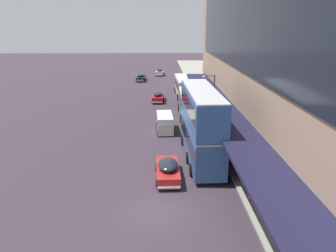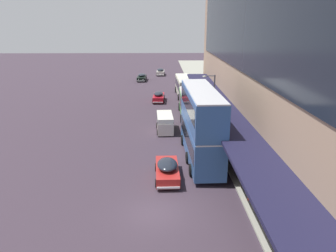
{
  "view_description": "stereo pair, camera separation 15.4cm",
  "coord_description": "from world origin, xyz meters",
  "px_view_note": "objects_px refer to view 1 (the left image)",
  "views": [
    {
      "loc": [
        0.36,
        -18.7,
        11.84
      ],
      "look_at": [
        1.14,
        13.56,
        1.68
      ],
      "focal_mm": 35.0,
      "sensor_mm": 36.0,
      "label": 1
    },
    {
      "loc": [
        0.51,
        -18.7,
        11.84
      ],
      "look_at": [
        1.14,
        13.56,
        1.68
      ],
      "focal_mm": 35.0,
      "sensor_mm": 36.0,
      "label": 2
    }
  ],
  "objects_px": {
    "street_lamp": "(212,96)",
    "pedestrian_at_kerb": "(260,196)",
    "transit_bus_kerbside_front": "(190,103)",
    "sedan_lead_near": "(168,169)",
    "fire_hydrant": "(250,195)",
    "vw_van": "(165,122)",
    "transit_bus_kerbside_rear": "(201,123)",
    "sedan_trailing_near": "(141,77)",
    "transit_bus_kerbside_far": "(184,86)",
    "sedan_second_mid": "(160,72)",
    "sedan_lead_mid": "(158,97)"
  },
  "relations": [
    {
      "from": "transit_bus_kerbside_far",
      "to": "sedan_lead_mid",
      "type": "relative_size",
      "value": 2.05
    },
    {
      "from": "transit_bus_kerbside_rear",
      "to": "sedan_second_mid",
      "type": "relative_size",
      "value": 2.39
    },
    {
      "from": "street_lamp",
      "to": "pedestrian_at_kerb",
      "type": "bearing_deg",
      "value": -89.0
    },
    {
      "from": "transit_bus_kerbside_rear",
      "to": "sedan_lead_near",
      "type": "xyz_separation_m",
      "value": [
        -3.05,
        -3.91,
        -2.66
      ]
    },
    {
      "from": "pedestrian_at_kerb",
      "to": "fire_hydrant",
      "type": "distance_m",
      "value": 1.48
    },
    {
      "from": "transit_bus_kerbside_rear",
      "to": "vw_van",
      "type": "xyz_separation_m",
      "value": [
        -3.12,
        8.23,
        -2.35
      ]
    },
    {
      "from": "transit_bus_kerbside_rear",
      "to": "fire_hydrant",
      "type": "height_order",
      "value": "transit_bus_kerbside_rear"
    },
    {
      "from": "sedan_lead_mid",
      "to": "transit_bus_kerbside_far",
      "type": "bearing_deg",
      "value": 41.84
    },
    {
      "from": "sedan_lead_near",
      "to": "transit_bus_kerbside_rear",
      "type": "bearing_deg",
      "value": 52.03
    },
    {
      "from": "sedan_trailing_near",
      "to": "pedestrian_at_kerb",
      "type": "height_order",
      "value": "pedestrian_at_kerb"
    },
    {
      "from": "sedan_lead_mid",
      "to": "fire_hydrant",
      "type": "height_order",
      "value": "sedan_lead_mid"
    },
    {
      "from": "street_lamp",
      "to": "vw_van",
      "type": "bearing_deg",
      "value": -164.73
    },
    {
      "from": "transit_bus_kerbside_rear",
      "to": "sedan_trailing_near",
      "type": "xyz_separation_m",
      "value": [
        -7.72,
        42.74,
        -2.71
      ]
    },
    {
      "from": "transit_bus_kerbside_rear",
      "to": "sedan_lead_mid",
      "type": "xyz_separation_m",
      "value": [
        -3.95,
        23.07,
        -2.68
      ]
    },
    {
      "from": "fire_hydrant",
      "to": "pedestrian_at_kerb",
      "type": "bearing_deg",
      "value": -80.03
    },
    {
      "from": "transit_bus_kerbside_rear",
      "to": "street_lamp",
      "type": "relative_size",
      "value": 1.84
    },
    {
      "from": "transit_bus_kerbside_far",
      "to": "sedan_lead_mid",
      "type": "distance_m",
      "value": 5.93
    },
    {
      "from": "transit_bus_kerbside_far",
      "to": "sedan_second_mid",
      "type": "height_order",
      "value": "transit_bus_kerbside_far"
    },
    {
      "from": "pedestrian_at_kerb",
      "to": "sedan_lead_mid",
      "type": "bearing_deg",
      "value": 101.9
    },
    {
      "from": "transit_bus_kerbside_front",
      "to": "sedan_lead_mid",
      "type": "distance_m",
      "value": 9.72
    },
    {
      "from": "sedan_lead_near",
      "to": "fire_hydrant",
      "type": "height_order",
      "value": "sedan_lead_near"
    },
    {
      "from": "transit_bus_kerbside_rear",
      "to": "sedan_lead_mid",
      "type": "distance_m",
      "value": 23.56
    },
    {
      "from": "fire_hydrant",
      "to": "sedan_trailing_near",
      "type": "bearing_deg",
      "value": 101.54
    },
    {
      "from": "transit_bus_kerbside_far",
      "to": "street_lamp",
      "type": "height_order",
      "value": "street_lamp"
    },
    {
      "from": "sedan_second_mid",
      "to": "street_lamp",
      "type": "height_order",
      "value": "street_lamp"
    },
    {
      "from": "vw_van",
      "to": "pedestrian_at_kerb",
      "type": "bearing_deg",
      "value": -70.95
    },
    {
      "from": "transit_bus_kerbside_front",
      "to": "transit_bus_kerbside_far",
      "type": "relative_size",
      "value": 0.94
    },
    {
      "from": "sedan_trailing_near",
      "to": "fire_hydrant",
      "type": "bearing_deg",
      "value": -78.46
    },
    {
      "from": "sedan_lead_near",
      "to": "pedestrian_at_kerb",
      "type": "height_order",
      "value": "pedestrian_at_kerb"
    },
    {
      "from": "pedestrian_at_kerb",
      "to": "transit_bus_kerbside_far",
      "type": "bearing_deg",
      "value": 93.8
    },
    {
      "from": "sedan_lead_near",
      "to": "pedestrian_at_kerb",
      "type": "distance_m",
      "value": 7.67
    },
    {
      "from": "transit_bus_kerbside_front",
      "to": "street_lamp",
      "type": "bearing_deg",
      "value": -64.64
    },
    {
      "from": "transit_bus_kerbside_far",
      "to": "sedan_second_mid",
      "type": "distance_m",
      "value": 23.92
    },
    {
      "from": "vw_van",
      "to": "transit_bus_kerbside_rear",
      "type": "bearing_deg",
      "value": -69.23
    },
    {
      "from": "sedan_trailing_near",
      "to": "sedan_lead_near",
      "type": "height_order",
      "value": "sedan_lead_near"
    },
    {
      "from": "sedan_second_mid",
      "to": "fire_hydrant",
      "type": "height_order",
      "value": "sedan_second_mid"
    },
    {
      "from": "sedan_trailing_near",
      "to": "street_lamp",
      "type": "bearing_deg",
      "value": -72.86
    },
    {
      "from": "sedan_lead_near",
      "to": "sedan_lead_mid",
      "type": "xyz_separation_m",
      "value": [
        -0.9,
        26.98,
        -0.01
      ]
    },
    {
      "from": "transit_bus_kerbside_front",
      "to": "sedan_lead_mid",
      "type": "xyz_separation_m",
      "value": [
        -4.21,
        8.7,
        -1.04
      ]
    },
    {
      "from": "sedan_trailing_near",
      "to": "street_lamp",
      "type": "relative_size",
      "value": 0.84
    },
    {
      "from": "transit_bus_kerbside_front",
      "to": "transit_bus_kerbside_rear",
      "type": "bearing_deg",
      "value": -91.06
    },
    {
      "from": "sedan_trailing_near",
      "to": "pedestrian_at_kerb",
      "type": "xyz_separation_m",
      "value": [
        10.5,
        -51.61,
        0.43
      ]
    },
    {
      "from": "transit_bus_kerbside_front",
      "to": "street_lamp",
      "type": "distance_m",
      "value": 5.46
    },
    {
      "from": "sedan_trailing_near",
      "to": "transit_bus_kerbside_rear",
      "type": "bearing_deg",
      "value": -79.76
    },
    {
      "from": "vw_van",
      "to": "sedan_trailing_near",
      "type": "bearing_deg",
      "value": 97.59
    },
    {
      "from": "pedestrian_at_kerb",
      "to": "street_lamp",
      "type": "relative_size",
      "value": 0.31
    },
    {
      "from": "transit_bus_kerbside_far",
      "to": "sedan_trailing_near",
      "type": "relative_size",
      "value": 1.94
    },
    {
      "from": "transit_bus_kerbside_far",
      "to": "sedan_trailing_near",
      "type": "distance_m",
      "value": 17.78
    },
    {
      "from": "transit_bus_kerbside_front",
      "to": "sedan_lead_mid",
      "type": "bearing_deg",
      "value": 115.86
    },
    {
      "from": "street_lamp",
      "to": "fire_hydrant",
      "type": "height_order",
      "value": "street_lamp"
    }
  ]
}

